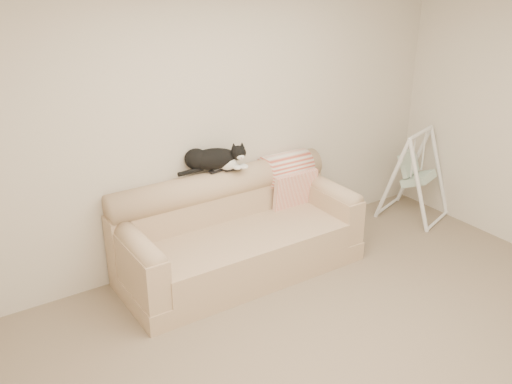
% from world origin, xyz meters
% --- Properties ---
extents(ground_plane, '(5.00, 5.00, 0.00)m').
position_xyz_m(ground_plane, '(0.00, 0.00, 0.00)').
color(ground_plane, '#6C5E4F').
rests_on(ground_plane, ground).
extents(room_shell, '(5.04, 4.04, 2.60)m').
position_xyz_m(room_shell, '(0.00, 0.00, 1.53)').
color(room_shell, beige).
rests_on(room_shell, ground).
extents(sofa, '(2.20, 0.93, 0.90)m').
position_xyz_m(sofa, '(-0.08, 1.62, 0.35)').
color(sofa, tan).
rests_on(sofa, ground).
extents(remote_a, '(0.19, 0.08, 0.03)m').
position_xyz_m(remote_a, '(-0.12, 1.86, 0.91)').
color(remote_a, black).
rests_on(remote_a, sofa).
extents(remote_b, '(0.17, 0.07, 0.02)m').
position_xyz_m(remote_b, '(0.02, 1.81, 0.91)').
color(remote_b, black).
rests_on(remote_b, sofa).
extents(tuxedo_cat, '(0.64, 0.39, 0.25)m').
position_xyz_m(tuxedo_cat, '(-0.15, 1.88, 1.02)').
color(tuxedo_cat, black).
rests_on(tuxedo_cat, sofa).
extents(throw_blanket, '(0.49, 0.38, 0.58)m').
position_xyz_m(throw_blanket, '(0.65, 1.84, 0.72)').
color(throw_blanket, '#CD503B').
rests_on(throw_blanket, sofa).
extents(baby_swing, '(0.77, 0.80, 0.99)m').
position_xyz_m(baby_swing, '(2.15, 1.52, 0.49)').
color(baby_swing, white).
rests_on(baby_swing, ground).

